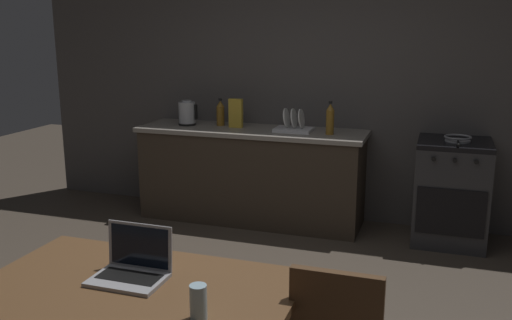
{
  "coord_description": "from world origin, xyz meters",
  "views": [
    {
      "loc": [
        1.14,
        -2.88,
        1.82
      ],
      "look_at": [
        -0.05,
        0.7,
        0.93
      ],
      "focal_mm": 39.31,
      "sensor_mm": 36.0,
      "label": 1
    }
  ],
  "objects": [
    {
      "name": "frying_pan",
      "position": [
        1.29,
        2.0,
        0.92
      ],
      "size": [
        0.22,
        0.4,
        0.05
      ],
      "color": "gray",
      "rests_on": "stove_oven"
    },
    {
      "name": "drinking_glass",
      "position": [
        0.32,
        -1.11,
        0.81
      ],
      "size": [
        0.07,
        0.07,
        0.14
      ],
      "color": "#99B7C6",
      "rests_on": "dining_table"
    },
    {
      "name": "dining_table",
      "position": [
        -0.05,
        -0.98,
        0.67
      ],
      "size": [
        1.37,
        0.89,
        0.74
      ],
      "color": "brown",
      "rests_on": "ground_plane"
    },
    {
      "name": "kitchen_counter",
      "position": [
        -0.54,
        2.03,
        0.45
      ],
      "size": [
        2.16,
        0.64,
        0.9
      ],
      "color": "#382D23",
      "rests_on": "ground_plane"
    },
    {
      "name": "cereal_box",
      "position": [
        -0.7,
        2.05,
        1.03
      ],
      "size": [
        0.13,
        0.05,
        0.27
      ],
      "color": "gold",
      "rests_on": "kitchen_counter"
    },
    {
      "name": "bottle_b",
      "position": [
        -0.88,
        2.11,
        1.02
      ],
      "size": [
        0.08,
        0.08,
        0.26
      ],
      "color": "#8C601E",
      "rests_on": "kitchen_counter"
    },
    {
      "name": "laptop",
      "position": [
        -0.11,
        -0.88,
        0.78
      ],
      "size": [
        0.32,
        0.24,
        0.23
      ],
      "rotation": [
        0.0,
        0.0,
        -0.14
      ],
      "color": "#99999E",
      "rests_on": "dining_table"
    },
    {
      "name": "bottle",
      "position": [
        0.22,
        1.98,
        1.04
      ],
      "size": [
        0.07,
        0.07,
        0.3
      ],
      "color": "#8C601E",
      "rests_on": "kitchen_counter"
    },
    {
      "name": "back_wall",
      "position": [
        0.3,
        2.38,
        1.32
      ],
      "size": [
        6.4,
        0.1,
        2.63
      ],
      "primitive_type": "cube",
      "color": "#4E4B49",
      "rests_on": "ground_plane"
    },
    {
      "name": "stove_oven",
      "position": [
        1.28,
        2.02,
        0.45
      ],
      "size": [
        0.6,
        0.62,
        0.9
      ],
      "color": "#2D2D30",
      "rests_on": "ground_plane"
    },
    {
      "name": "electric_kettle",
      "position": [
        -1.2,
        2.03,
        1.01
      ],
      "size": [
        0.19,
        0.17,
        0.24
      ],
      "color": "black",
      "rests_on": "kitchen_counter"
    },
    {
      "name": "dish_rack",
      "position": [
        -0.13,
        2.03,
        0.94
      ],
      "size": [
        0.34,
        0.26,
        0.21
      ],
      "color": "silver",
      "rests_on": "kitchen_counter"
    }
  ]
}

